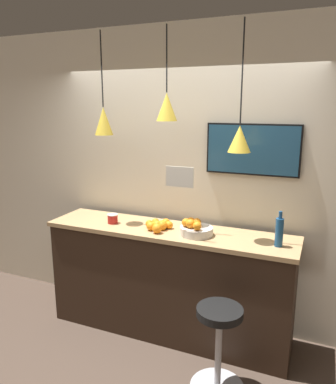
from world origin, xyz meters
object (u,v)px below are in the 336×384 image
(bar_stool, at_px, (219,338))
(juice_bottle, at_px, (279,232))
(fruit_bowl, at_px, (195,229))
(mounted_tv, at_px, (252,150))
(spread_jar, at_px, (113,219))

(bar_stool, distance_m, juice_bottle, 0.95)
(fruit_bowl, bearing_deg, mounted_tv, 44.60)
(fruit_bowl, bearing_deg, spread_jar, 179.51)
(fruit_bowl, xyz_separation_m, juice_bottle, (0.70, 0.01, 0.07))
(juice_bottle, relative_size, spread_jar, 2.97)
(fruit_bowl, distance_m, mounted_tv, 0.87)
(juice_bottle, height_order, mounted_tv, mounted_tv)
(bar_stool, height_order, fruit_bowl, fruit_bowl)
(juice_bottle, distance_m, mounted_tv, 0.78)
(juice_bottle, height_order, spread_jar, juice_bottle)
(bar_stool, relative_size, fruit_bowl, 2.40)
(bar_stool, bearing_deg, mounted_tv, 88.77)
(fruit_bowl, bearing_deg, juice_bottle, 0.59)
(juice_bottle, bearing_deg, spread_jar, 180.00)
(spread_jar, bearing_deg, juice_bottle, -0.00)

